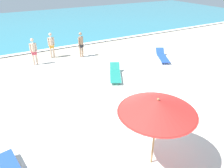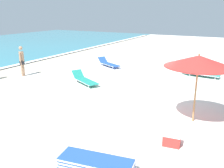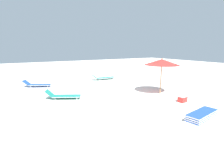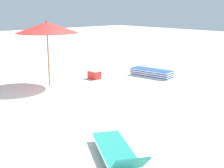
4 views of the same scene
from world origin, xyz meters
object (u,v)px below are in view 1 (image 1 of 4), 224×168
Objects in this scene: sun_lounger_under_umbrella at (162,56)px; sun_lounger_near_water_left at (115,74)px; beach_umbrella at (157,106)px; beachgoer_strolling_adult at (51,44)px; beachgoer_wading_adult at (81,43)px; beachgoer_shoreline_child at (34,50)px.

sun_lounger_near_water_left reaches higher than sun_lounger_under_umbrella.
beach_umbrella is 11.06m from beachgoer_strolling_adult.
beach_umbrella is 9.63m from sun_lounger_under_umbrella.
sun_lounger_near_water_left is 4.23m from beachgoer_wading_adult.
beachgoer_strolling_adult reaches higher than sun_lounger_near_water_left.
beach_umbrella is at bearing -82.99° from beachgoer_shoreline_child.
beach_umbrella is at bearing 90.27° from beachgoer_strolling_adult.
beachgoer_strolling_adult is (-2.25, 4.99, 0.78)m from sun_lounger_near_water_left.
beach_umbrella is 10.39m from beachgoer_shoreline_child.
beachgoer_strolling_adult is at bearing -49.31° from beachgoer_wading_adult.
beachgoer_wading_adult is 3.19m from beachgoer_shoreline_child.
beachgoer_shoreline_child is (-3.19, 0.07, 0.00)m from beachgoer_wading_adult.
beachgoer_shoreline_child is 1.00× the size of beachgoer_strolling_adult.
beachgoer_strolling_adult reaches higher than sun_lounger_under_umbrella.
sun_lounger_near_water_left is 1.19× the size of beachgoer_shoreline_child.
sun_lounger_under_umbrella is 1.19× the size of beachgoer_shoreline_child.
beach_umbrella is 6.66m from sun_lounger_near_water_left.
beachgoer_strolling_adult is at bearing 28.74° from beachgoer_shoreline_child.
sun_lounger_under_umbrella is 7.73m from beachgoer_strolling_adult.
beach_umbrella reaches higher than beachgoer_wading_adult.
beachgoer_wading_adult reaches higher than sun_lounger_near_water_left.
beachgoer_wading_adult is at bearing 154.67° from beachgoer_strolling_adult.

